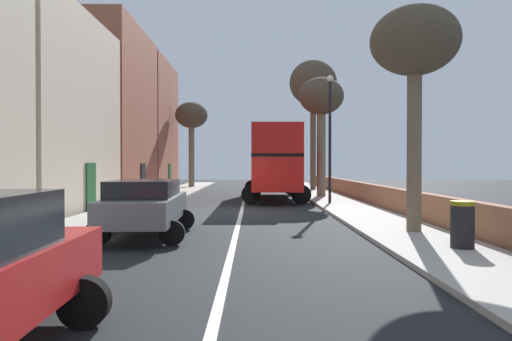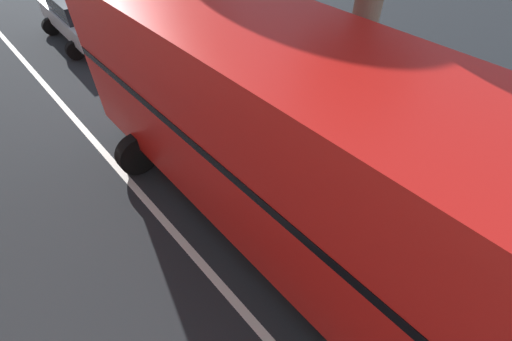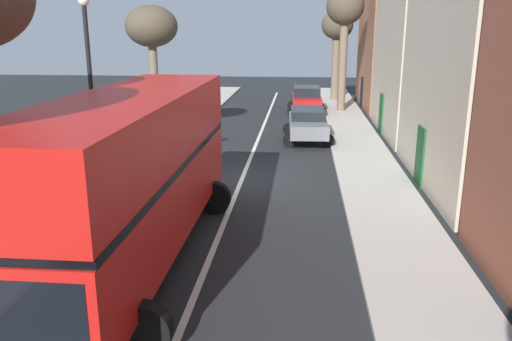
% 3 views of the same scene
% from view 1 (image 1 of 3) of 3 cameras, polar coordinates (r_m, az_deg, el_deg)
% --- Properties ---
extents(ground_plane, '(84.00, 84.00, 0.00)m').
position_cam_1_polar(ground_plane, '(20.26, -1.79, -5.02)').
color(ground_plane, black).
extents(road_centre_line, '(0.16, 54.00, 0.01)m').
position_cam_1_polar(road_centre_line, '(20.26, -1.79, -5.00)').
color(road_centre_line, silver).
rests_on(road_centre_line, ground).
extents(sidewalk_left, '(2.60, 60.00, 0.12)m').
position_cam_1_polar(sidewalk_left, '(20.96, -15.35, -4.69)').
color(sidewalk_left, '#B2ADA3').
rests_on(sidewalk_left, ground).
extents(sidewalk_right, '(2.60, 60.00, 0.12)m').
position_cam_1_polar(sidewalk_right, '(20.72, 11.94, -4.74)').
color(sidewalk_right, '#B2ADA3').
rests_on(sidewalk_right, ground).
extents(terraced_houses_left, '(4.07, 47.62, 10.59)m').
position_cam_1_polar(terraced_houses_left, '(23.13, -23.47, 7.60)').
color(terraced_houses_left, '#9E6647').
rests_on(terraced_houses_left, ground).
extents(boundary_wall_right, '(0.36, 54.00, 1.05)m').
position_cam_1_polar(boundary_wall_right, '(21.07, 16.07, -3.40)').
color(boundary_wall_right, '#9E6647').
rests_on(boundary_wall_right, ground).
extents(double_decker_bus, '(3.60, 10.45, 4.06)m').
position_cam_1_polar(double_decker_bus, '(27.42, 2.14, 1.42)').
color(double_decker_bus, red).
rests_on(double_decker_bus, ground).
extents(parked_car_silver_right_0, '(2.59, 4.42, 1.71)m').
position_cam_1_polar(parked_car_silver_right_0, '(38.95, 2.58, -0.82)').
color(parked_car_silver_right_0, '#B7BABF').
rests_on(parked_car_silver_right_0, ground).
extents(parked_car_grey_left_2, '(2.60, 4.64, 1.61)m').
position_cam_1_polar(parked_car_grey_left_2, '(13.42, -13.31, -4.01)').
color(parked_car_grey_left_2, slate).
rests_on(parked_car_grey_left_2, ground).
extents(street_tree_right_1, '(2.52, 2.52, 6.45)m').
position_cam_1_polar(street_tree_right_1, '(14.57, 18.72, 14.02)').
color(street_tree_right_1, brown).
rests_on(street_tree_right_1, sidewalk_right).
extents(street_tree_left_2, '(2.78, 2.78, 7.26)m').
position_cam_1_polar(street_tree_left_2, '(40.81, -7.85, 6.35)').
color(street_tree_left_2, '#7A6B56').
rests_on(street_tree_left_2, sidewalk_left).
extents(street_tree_right_3, '(2.69, 2.69, 7.16)m').
position_cam_1_polar(street_tree_right_3, '(28.80, 7.94, 8.40)').
color(street_tree_right_3, '#7A6B56').
rests_on(street_tree_right_3, sidewalk_right).
extents(street_tree_right_5, '(3.59, 3.59, 9.86)m').
position_cam_1_polar(street_tree_right_5, '(36.53, 6.95, 10.33)').
color(street_tree_right_5, brown).
rests_on(street_tree_right_5, sidewalk_right).
extents(lamppost_right, '(0.32, 0.32, 6.31)m').
position_cam_1_polar(lamppost_right, '(23.51, 8.97, 5.06)').
color(lamppost_right, black).
rests_on(lamppost_right, sidewalk_right).
extents(litter_bin_right, '(0.55, 0.55, 1.08)m').
position_cam_1_polar(litter_bin_right, '(11.79, 23.79, -6.01)').
color(litter_bin_right, black).
rests_on(litter_bin_right, sidewalk_right).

